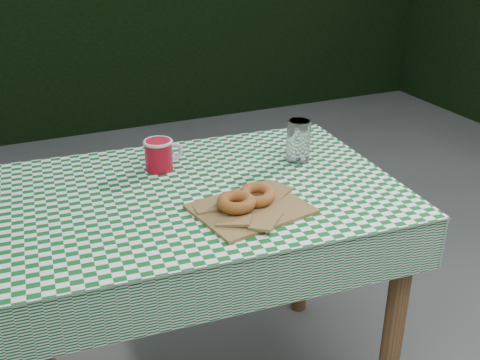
% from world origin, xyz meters
% --- Properties ---
extents(hedge_north, '(7.00, 0.70, 1.80)m').
position_xyz_m(hedge_north, '(0.00, 3.20, 0.90)').
color(hedge_north, black).
rests_on(hedge_north, ground).
extents(table, '(1.14, 0.80, 0.75)m').
position_xyz_m(table, '(-0.02, 0.20, 0.38)').
color(table, brown).
rests_on(table, ground).
extents(tablecloth, '(1.16, 0.82, 0.01)m').
position_xyz_m(tablecloth, '(-0.02, 0.20, 0.75)').
color(tablecloth, '#0C511C').
rests_on(tablecloth, table).
extents(paper_bag, '(0.31, 0.27, 0.01)m').
position_xyz_m(paper_bag, '(0.07, 0.03, 0.76)').
color(paper_bag, olive).
rests_on(paper_bag, tablecloth).
extents(bagel_front, '(0.13, 0.13, 0.03)m').
position_xyz_m(bagel_front, '(0.03, 0.03, 0.79)').
color(bagel_front, '#9F5320').
rests_on(bagel_front, paper_bag).
extents(bagel_back, '(0.13, 0.13, 0.03)m').
position_xyz_m(bagel_back, '(0.10, 0.05, 0.79)').
color(bagel_back, '#9F4D20').
rests_on(bagel_back, paper_bag).
extents(coffee_mug, '(0.19, 0.19, 0.09)m').
position_xyz_m(coffee_mug, '(-0.07, 0.37, 0.80)').
color(coffee_mug, '#A60A1B').
rests_on(coffee_mug, tablecloth).
extents(drinking_glass, '(0.08, 0.08, 0.13)m').
position_xyz_m(drinking_glass, '(0.34, 0.27, 0.82)').
color(drinking_glass, white).
rests_on(drinking_glass, tablecloth).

